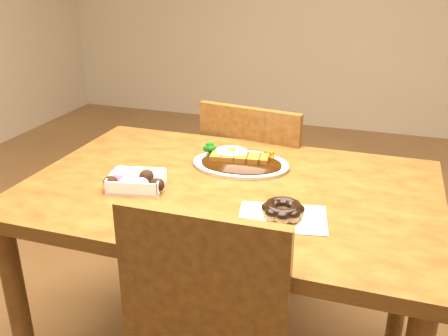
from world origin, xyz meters
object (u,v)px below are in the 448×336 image
(donut_box, at_px, (135,181))
(chair_far, at_px, (260,192))
(katsu_curry_plate, at_px, (239,161))
(pon_de_ring, at_px, (283,211))
(table, at_px, (230,215))

(donut_box, bearing_deg, chair_far, 71.49)
(katsu_curry_plate, height_order, pon_de_ring, katsu_curry_plate)
(pon_de_ring, bearing_deg, table, 141.71)
(chair_far, bearing_deg, table, 102.93)
(donut_box, relative_size, pon_de_ring, 0.75)
(chair_far, distance_m, donut_box, 0.74)
(chair_far, xyz_separation_m, katsu_curry_plate, (0.02, -0.38, 0.29))
(katsu_curry_plate, xyz_separation_m, donut_box, (-0.24, -0.26, 0.01))
(katsu_curry_plate, relative_size, pon_de_ring, 1.27)
(table, bearing_deg, chair_far, 94.33)
(katsu_curry_plate, bearing_deg, table, -83.73)
(katsu_curry_plate, relative_size, donut_box, 1.70)
(table, distance_m, pon_de_ring, 0.27)
(chair_far, height_order, katsu_curry_plate, chair_far)
(katsu_curry_plate, bearing_deg, donut_box, -132.89)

